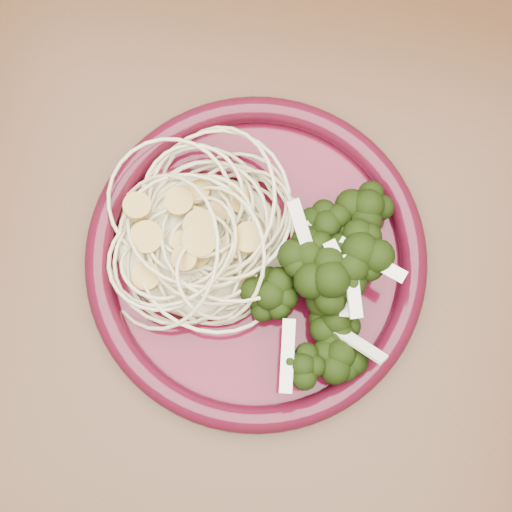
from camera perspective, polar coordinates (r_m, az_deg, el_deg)
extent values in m
plane|color=#53371C|center=(1.28, -1.28, -4.61)|extent=(3.50, 3.50, 0.00)
cube|color=#472814|center=(0.56, -2.91, 3.50)|extent=(1.20, 0.80, 0.04)
cylinder|color=#450816|center=(0.53, 0.00, -0.35)|extent=(0.27, 0.27, 0.01)
torus|color=#450C19|center=(0.52, 0.00, -0.19)|extent=(0.27, 0.27, 0.02)
ellipsoid|color=#CCC48B|center=(0.52, -4.51, 1.13)|extent=(0.14, 0.12, 0.03)
ellipsoid|color=black|center=(0.51, 5.67, -1.20)|extent=(0.10, 0.15, 0.05)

